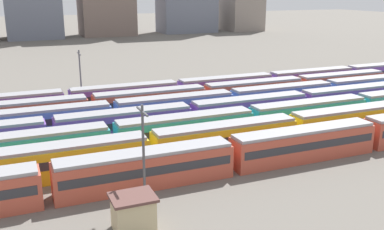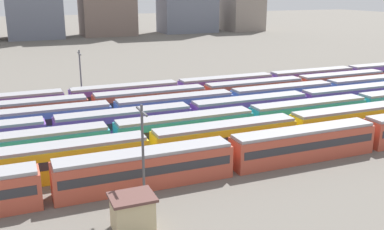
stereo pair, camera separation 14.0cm
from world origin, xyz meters
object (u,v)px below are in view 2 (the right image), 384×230
at_px(train_track_0, 368,134).
at_px(signal_hut, 133,212).
at_px(train_track_6, 226,86).
at_px(train_track_2, 360,107).
at_px(train_track_5, 205,96).
at_px(train_track_1, 226,138).
at_px(train_track_3, 191,116).
at_px(train_track_4, 282,96).
at_px(catenary_pole_1, 81,75).
at_px(catenary_pole_0, 143,149).

xyz_separation_m(train_track_0, signal_hut, (-31.74, -7.68, -0.35)).
relative_size(train_track_0, train_track_6, 1.20).
distance_m(train_track_2, train_track_6, 24.04).
bearing_deg(train_track_6, train_track_0, -83.32).
bearing_deg(signal_hut, train_track_2, 24.25).
bearing_deg(train_track_5, train_track_1, -107.50).
bearing_deg(train_track_3, train_track_6, 49.22).
bearing_deg(train_track_5, train_track_4, -23.90).
height_order(catenary_pole_1, signal_hut, catenary_pole_1).
bearing_deg(catenary_pole_0, signal_hut, -117.29).
distance_m(train_track_3, train_track_4, 19.24).
bearing_deg(catenary_pole_0, train_track_1, 33.96).
bearing_deg(train_track_5, train_track_0, -68.36).
bearing_deg(catenary_pole_1, train_track_4, -23.54).
relative_size(train_track_2, train_track_5, 1.51).
height_order(train_track_0, train_track_4, same).
distance_m(train_track_0, catenary_pole_0, 29.84).
bearing_deg(catenary_pole_1, signal_hut, -93.54).
height_order(train_track_4, signal_hut, train_track_4).
xyz_separation_m(train_track_3, signal_hut, (-14.63, -23.28, -0.35)).
xyz_separation_m(train_track_1, catenary_pole_1, (-12.28, 28.92, 3.38)).
height_order(train_track_1, catenary_pole_1, catenary_pole_1).
bearing_deg(signal_hut, train_track_0, 13.60).
distance_m(train_track_3, catenary_pole_1, 22.35).
height_order(catenary_pole_0, signal_hut, catenary_pole_0).
height_order(train_track_3, train_track_4, same).
height_order(train_track_2, train_track_4, same).
xyz_separation_m(train_track_0, train_track_4, (1.42, 20.80, 0.00)).
height_order(train_track_1, signal_hut, train_track_1).
xyz_separation_m(train_track_4, signal_hut, (-33.16, -28.48, -0.35)).
distance_m(train_track_1, train_track_4, 24.04).
relative_size(train_track_3, catenary_pole_0, 8.02).
height_order(train_track_2, train_track_3, same).
distance_m(train_track_0, signal_hut, 32.66).
relative_size(train_track_1, train_track_3, 0.75).
xyz_separation_m(train_track_0, train_track_2, (8.39, 10.40, 0.00)).
bearing_deg(train_track_3, catenary_pole_1, 123.05).
relative_size(train_track_3, catenary_pole_1, 7.87).
height_order(train_track_5, train_track_6, same).
xyz_separation_m(train_track_2, catenary_pole_1, (-37.55, 23.72, 3.38)).
bearing_deg(signal_hut, train_track_1, 40.90).
bearing_deg(train_track_2, train_track_4, 123.85).
relative_size(train_track_0, signal_hut, 31.25).
distance_m(train_track_3, train_track_6, 20.60).
bearing_deg(train_track_1, train_track_6, 63.05).
bearing_deg(catenary_pole_1, train_track_6, -6.52).
relative_size(train_track_5, signal_hut, 20.75).
xyz_separation_m(train_track_0, train_track_5, (-10.32, 26.00, 0.00)).
relative_size(train_track_0, catenary_pole_1, 11.86).
height_order(catenary_pole_0, catenary_pole_1, catenary_pole_1).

